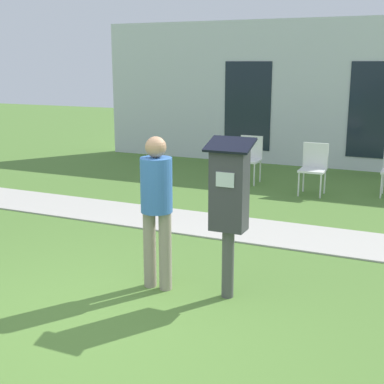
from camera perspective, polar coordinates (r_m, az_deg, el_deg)
ground_plane at (r=4.91m, az=-9.66°, el=-14.20°), size 40.00×40.00×0.00m
sidewalk at (r=7.59m, az=3.92°, el=-3.77°), size 12.00×1.10×0.02m
building_facade at (r=12.19m, az=12.52°, el=10.15°), size 10.00×0.26×3.20m
parking_meter at (r=5.12m, az=3.97°, el=-0.64°), size 0.44×0.31×1.59m
person_standing at (r=5.36m, az=-3.79°, el=-0.98°), size 0.32×0.32×1.58m
outdoor_chair_left at (r=10.41m, az=6.17°, el=3.91°), size 0.44×0.44×0.90m
outdoor_chair_middle at (r=9.65m, az=12.87°, el=2.88°), size 0.44×0.44×0.90m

